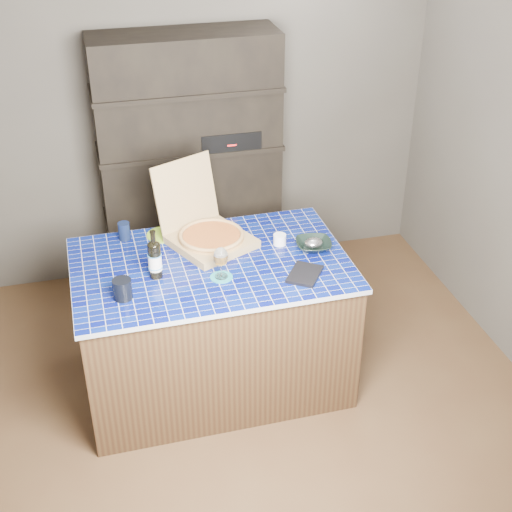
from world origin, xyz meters
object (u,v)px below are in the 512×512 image
object	(u,v)px
mead_bottle	(155,259)
dvd_case	(305,274)
bowl	(314,245)
pizza_box	(209,234)
kitchen_island	(213,323)
wine_glass	(221,257)

from	to	relation	value
mead_bottle	dvd_case	size ratio (longest dim) A/B	1.30
mead_bottle	bowl	distance (m)	0.91
pizza_box	bowl	xyz separation A→B (m)	(0.56, -0.21, -0.04)
kitchen_island	wine_glass	xyz separation A→B (m)	(0.03, -0.16, 0.54)
pizza_box	dvd_case	size ratio (longest dim) A/B	2.86
mead_bottle	bowl	xyz separation A→B (m)	(0.91, 0.07, -0.09)
mead_bottle	wine_glass	xyz separation A→B (m)	(0.33, -0.10, 0.02)
kitchen_island	pizza_box	bearing A→B (deg)	80.42
kitchen_island	dvd_case	size ratio (longest dim) A/B	7.10
bowl	pizza_box	bearing A→B (deg)	159.58
kitchen_island	dvd_case	bearing A→B (deg)	-29.23
pizza_box	dvd_case	world-z (taller)	pizza_box
mead_bottle	pizza_box	bearing A→B (deg)	38.84
wine_glass	dvd_case	distance (m)	0.46
pizza_box	bowl	distance (m)	0.60
kitchen_island	pizza_box	xyz separation A→B (m)	(0.03, 0.21, 0.48)
pizza_box	wine_glass	distance (m)	0.38
wine_glass	mead_bottle	bearing A→B (deg)	163.70
kitchen_island	mead_bottle	distance (m)	0.61
dvd_case	bowl	bearing A→B (deg)	97.10
pizza_box	dvd_case	bearing A→B (deg)	-72.56
dvd_case	bowl	size ratio (longest dim) A/B	1.07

